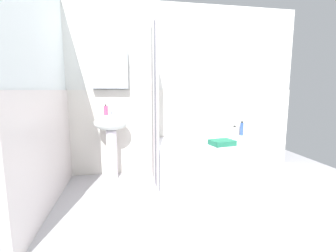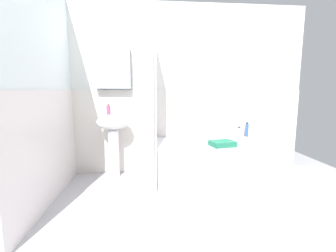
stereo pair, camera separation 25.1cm
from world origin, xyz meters
name	(u,v)px [view 1 (the left image)]	position (x,y,z in m)	size (l,w,h in m)	color
ground_plane	(205,211)	(0.00, 0.00, -0.02)	(4.80, 5.60, 0.04)	#ABAAAF
wall_back_tiled	(174,94)	(-0.06, 1.26, 1.14)	(3.60, 0.18, 2.40)	silver
wall_left_tiled	(41,99)	(-1.57, 0.34, 1.12)	(0.07, 1.81, 2.40)	silver
sink	(111,133)	(-0.96, 1.03, 0.64)	(0.44, 0.34, 0.87)	white
faucet	(111,110)	(-0.96, 1.11, 0.93)	(0.03, 0.12, 0.12)	silver
soap_dispenser	(106,110)	(-1.03, 1.08, 0.93)	(0.05, 0.05, 0.15)	#C34472
toothbrush_cup	(116,112)	(-0.89, 1.01, 0.91)	(0.07, 0.07, 0.09)	white
bathtub	(209,159)	(0.34, 0.85, 0.26)	(1.46, 0.75, 0.51)	white
shower_curtain	(154,106)	(-0.41, 0.85, 1.00)	(0.01, 0.75, 2.00)	white
lotion_bottle	(242,129)	(0.97, 1.15, 0.62)	(0.05, 0.05, 0.22)	#2E4D9A
conditioner_bottle	(234,131)	(0.85, 1.14, 0.58)	(0.05, 0.05, 0.15)	white
towel_folded	(222,142)	(0.42, 0.60, 0.54)	(0.29, 0.22, 0.06)	#237254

